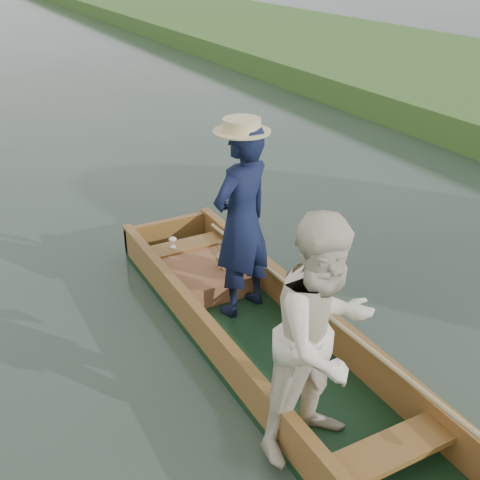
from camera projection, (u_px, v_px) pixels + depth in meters
name	position (u px, v px, depth m)	size (l,w,h in m)	color
ground	(271.00, 358.00, 5.54)	(120.00, 120.00, 0.00)	#283D30
punt	(275.00, 304.00, 5.02)	(1.33, 5.00, 2.03)	black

